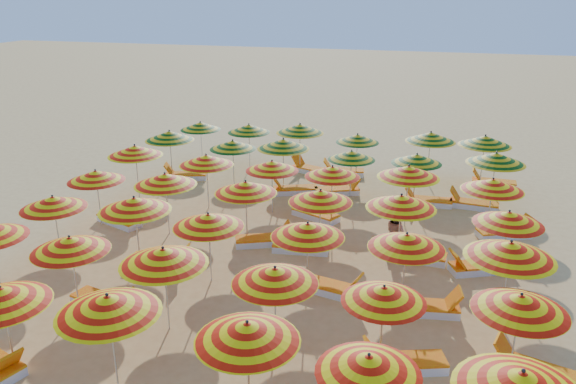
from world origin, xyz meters
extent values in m
plane|color=#E1B164|center=(0.00, 0.00, 0.00)|extent=(120.00, 120.00, 0.00)
cylinder|color=silver|center=(-3.68, -7.43, 0.96)|extent=(0.04, 0.04, 1.92)
cone|color=#D66600|center=(-3.68, -7.43, 1.79)|extent=(2.27, 2.27, 0.37)
sphere|color=black|center=(-3.68, -7.43, 2.00)|extent=(0.06, 0.06, 0.06)
cylinder|color=silver|center=(-1.35, -7.26, 1.01)|extent=(0.04, 0.04, 2.02)
cone|color=#D66600|center=(-1.35, -7.26, 1.89)|extent=(2.52, 2.52, 0.39)
sphere|color=black|center=(-1.35, -7.26, 2.11)|extent=(0.07, 0.07, 0.07)
cylinder|color=silver|center=(1.47, -7.26, 0.97)|extent=(0.04, 0.04, 1.93)
cone|color=#D66600|center=(1.47, -7.26, 1.81)|extent=(2.33, 2.33, 0.37)
sphere|color=black|center=(1.47, -7.26, 2.02)|extent=(0.06, 0.06, 0.06)
cone|color=#D66600|center=(3.66, -7.42, 1.68)|extent=(2.28, 2.28, 0.34)
sphere|color=black|center=(3.66, -7.42, 1.88)|extent=(0.06, 0.06, 0.06)
cone|color=#D66600|center=(5.99, -7.56, 1.92)|extent=(2.53, 2.53, 0.39)
sphere|color=black|center=(5.99, -7.56, 2.15)|extent=(0.07, 0.07, 0.07)
cylinder|color=silver|center=(-3.91, -4.93, 0.95)|extent=(0.04, 0.04, 1.89)
cone|color=#D66600|center=(-3.91, -4.93, 1.77)|extent=(2.01, 2.01, 0.36)
sphere|color=black|center=(-3.91, -4.93, 1.98)|extent=(0.06, 0.06, 0.06)
cylinder|color=silver|center=(-1.31, -5.12, 1.01)|extent=(0.04, 0.04, 2.02)
cone|color=#D66600|center=(-1.31, -5.12, 1.89)|extent=(2.36, 2.36, 0.39)
sphere|color=black|center=(-1.31, -5.12, 2.11)|extent=(0.07, 0.07, 0.07)
cylinder|color=silver|center=(1.31, -5.10, 0.95)|extent=(0.04, 0.04, 1.91)
cone|color=#D66600|center=(1.31, -5.10, 1.78)|extent=(2.19, 2.19, 0.36)
sphere|color=black|center=(1.31, -5.10, 1.99)|extent=(0.06, 0.06, 0.06)
cylinder|color=silver|center=(3.63, -5.01, 0.89)|extent=(0.03, 0.03, 1.77)
cone|color=#D66600|center=(3.63, -5.01, 1.65)|extent=(1.82, 1.82, 0.34)
sphere|color=black|center=(3.63, -5.01, 1.85)|extent=(0.06, 0.06, 0.06)
cylinder|color=silver|center=(6.26, -4.82, 0.94)|extent=(0.04, 0.04, 1.89)
cone|color=#D66600|center=(6.26, -4.82, 1.76)|extent=(2.43, 2.43, 0.36)
sphere|color=black|center=(6.26, -4.82, 1.97)|extent=(0.06, 0.06, 0.06)
cylinder|color=silver|center=(-6.14, -2.64, 0.94)|extent=(0.04, 0.04, 1.89)
cone|color=#D66600|center=(-6.14, -2.64, 1.76)|extent=(2.43, 2.43, 0.36)
sphere|color=black|center=(-6.14, -2.64, 1.97)|extent=(0.06, 0.06, 0.06)
cylinder|color=silver|center=(-3.61, -2.44, 1.02)|extent=(0.04, 0.04, 2.04)
cone|color=#D66600|center=(-3.61, -2.44, 1.90)|extent=(2.09, 2.09, 0.39)
sphere|color=black|center=(-3.61, -2.44, 2.12)|extent=(0.07, 0.07, 0.07)
cylinder|color=silver|center=(-1.27, -2.71, 0.96)|extent=(0.04, 0.04, 1.92)
cone|color=#D66600|center=(-1.27, -2.71, 1.79)|extent=(2.53, 2.53, 0.37)
sphere|color=black|center=(-1.27, -2.71, 2.00)|extent=(0.06, 0.06, 0.06)
cylinder|color=silver|center=(1.41, -2.59, 0.96)|extent=(0.04, 0.04, 1.92)
cone|color=#D66600|center=(1.41, -2.59, 1.79)|extent=(2.27, 2.27, 0.37)
sphere|color=black|center=(1.41, -2.59, 2.00)|extent=(0.06, 0.06, 0.06)
cylinder|color=silver|center=(3.87, -2.54, 0.95)|extent=(0.04, 0.04, 1.90)
cone|color=#D66600|center=(3.87, -2.54, 1.78)|extent=(2.14, 2.14, 0.36)
sphere|color=black|center=(3.87, -2.54, 1.98)|extent=(0.06, 0.06, 0.06)
cylinder|color=silver|center=(6.21, -2.72, 1.03)|extent=(0.04, 0.04, 2.07)
cone|color=#D66600|center=(6.21, -2.72, 1.93)|extent=(2.25, 2.25, 0.39)
sphere|color=black|center=(6.21, -2.72, 2.16)|extent=(0.07, 0.07, 0.07)
cylinder|color=silver|center=(-6.41, -0.14, 0.94)|extent=(0.04, 0.04, 1.88)
cone|color=#D66600|center=(-6.41, -0.14, 1.75)|extent=(2.22, 2.22, 0.36)
sphere|color=black|center=(-6.41, -0.14, 1.96)|extent=(0.06, 0.06, 0.06)
cylinder|color=silver|center=(-3.86, -0.15, 1.00)|extent=(0.04, 0.04, 2.00)
cone|color=#D66600|center=(-3.86, -0.15, 1.87)|extent=(2.28, 2.28, 0.38)
sphere|color=black|center=(-3.86, -0.15, 2.09)|extent=(0.07, 0.07, 0.07)
cylinder|color=silver|center=(-1.20, -0.03, 0.97)|extent=(0.04, 0.04, 1.95)
cone|color=#D66600|center=(-1.20, -0.03, 1.82)|extent=(2.57, 2.57, 0.37)
sphere|color=black|center=(-1.20, -0.03, 2.03)|extent=(0.06, 0.06, 0.06)
cylinder|color=silver|center=(1.17, -0.12, 0.96)|extent=(0.04, 0.04, 1.92)
cone|color=#D66600|center=(1.17, -0.12, 1.80)|extent=(2.10, 2.10, 0.37)
sphere|color=black|center=(1.17, -0.12, 2.01)|extent=(0.06, 0.06, 0.06)
cylinder|color=silver|center=(3.52, -0.12, 1.01)|extent=(0.04, 0.04, 2.01)
cone|color=#D66600|center=(3.52, -0.12, 1.88)|extent=(2.62, 2.62, 0.38)
sphere|color=black|center=(3.52, -0.12, 2.10)|extent=(0.07, 0.07, 0.07)
cylinder|color=silver|center=(6.39, -0.24, 0.94)|extent=(0.04, 0.04, 1.88)
cone|color=#D66600|center=(6.39, -0.24, 1.75)|extent=(2.40, 2.40, 0.36)
sphere|color=black|center=(6.39, -0.24, 1.96)|extent=(0.06, 0.06, 0.06)
cylinder|color=silver|center=(-6.48, 2.47, 1.02)|extent=(0.04, 0.04, 2.03)
cone|color=#D66600|center=(-6.48, 2.47, 1.90)|extent=(2.56, 2.56, 0.39)
sphere|color=black|center=(-6.48, 2.47, 2.12)|extent=(0.07, 0.07, 0.07)
cylinder|color=silver|center=(-3.54, 2.30, 0.98)|extent=(0.04, 0.04, 1.96)
cone|color=#D66600|center=(-3.54, 2.30, 1.83)|extent=(2.39, 2.39, 0.37)
sphere|color=black|center=(-3.54, 2.30, 2.04)|extent=(0.07, 0.07, 0.07)
cylinder|color=silver|center=(-1.17, 2.55, 0.93)|extent=(0.04, 0.04, 1.86)
cone|color=#D66600|center=(-1.17, 2.55, 1.74)|extent=(2.16, 2.16, 0.35)
sphere|color=black|center=(-1.17, 2.55, 1.94)|extent=(0.06, 0.06, 0.06)
cylinder|color=silver|center=(1.01, 2.42, 0.94)|extent=(0.04, 0.04, 1.89)
cone|color=#D66600|center=(1.01, 2.42, 1.76)|extent=(2.30, 2.30, 0.36)
sphere|color=black|center=(1.01, 2.42, 1.97)|extent=(0.06, 0.06, 0.06)
cylinder|color=silver|center=(3.50, 2.61, 1.03)|extent=(0.04, 0.04, 2.05)
cone|color=#D66600|center=(3.50, 2.61, 1.92)|extent=(2.39, 2.39, 0.39)
sphere|color=black|center=(3.50, 2.61, 2.14)|extent=(0.07, 0.07, 0.07)
cylinder|color=silver|center=(6.11, 2.32, 0.97)|extent=(0.04, 0.04, 1.94)
cone|color=#D66600|center=(6.11, 2.32, 1.81)|extent=(1.95, 1.95, 0.37)
sphere|color=black|center=(6.11, 2.32, 2.03)|extent=(0.06, 0.06, 0.06)
cylinder|color=silver|center=(-6.33, 4.92, 1.01)|extent=(0.04, 0.04, 2.02)
cone|color=#645E03|center=(-6.33, 4.92, 1.88)|extent=(2.47, 2.47, 0.38)
sphere|color=black|center=(-6.33, 4.92, 2.10)|extent=(0.07, 0.07, 0.07)
cylinder|color=silver|center=(-3.52, 4.84, 0.93)|extent=(0.04, 0.04, 1.85)
cone|color=#645E03|center=(-3.52, 4.84, 1.73)|extent=(2.03, 2.03, 0.35)
sphere|color=black|center=(-3.52, 4.84, 1.93)|extent=(0.06, 0.06, 0.06)
cylinder|color=silver|center=(-1.44, 4.87, 1.02)|extent=(0.04, 0.04, 2.05)
cone|color=#645E03|center=(-1.44, 4.87, 1.91)|extent=(2.55, 2.55, 0.39)
sphere|color=black|center=(-1.44, 4.87, 2.13)|extent=(0.07, 0.07, 0.07)
cylinder|color=silver|center=(1.24, 4.84, 0.90)|extent=(0.03, 0.03, 1.79)
cone|color=#645E03|center=(1.24, 4.84, 1.67)|extent=(2.30, 2.30, 0.34)
sphere|color=black|center=(1.24, 4.84, 1.87)|extent=(0.06, 0.06, 0.06)
cylinder|color=silver|center=(3.63, 4.89, 0.92)|extent=(0.04, 0.04, 1.84)
cone|color=#645E03|center=(3.63, 4.89, 1.72)|extent=(2.31, 2.31, 0.35)
sphere|color=black|center=(3.63, 4.89, 1.92)|extent=(0.06, 0.06, 0.06)
cylinder|color=silver|center=(6.35, 5.03, 1.03)|extent=(0.04, 0.04, 2.06)
cone|color=#645E03|center=(6.35, 5.03, 1.92)|extent=(2.30, 2.30, 0.39)
sphere|color=black|center=(6.35, 5.03, 2.15)|extent=(0.07, 0.07, 0.07)
cylinder|color=silver|center=(-6.15, 7.56, 0.91)|extent=(0.03, 0.03, 1.83)
cone|color=#645E03|center=(-6.15, 7.56, 1.70)|extent=(2.39, 2.39, 0.35)
sphere|color=black|center=(-6.15, 7.56, 1.90)|extent=(0.06, 0.06, 0.06)
cylinder|color=silver|center=(-3.77, 7.43, 0.95)|extent=(0.04, 0.04, 1.90)
cone|color=#645E03|center=(-3.77, 7.43, 1.77)|extent=(2.50, 2.50, 0.36)
sphere|color=black|center=(-3.77, 7.43, 1.98)|extent=(0.06, 0.06, 0.06)
cylinder|color=silver|center=(-1.45, 7.45, 1.03)|extent=(0.04, 0.04, 2.06)
cone|color=#645E03|center=(-1.45, 7.45, 1.92)|extent=(2.27, 2.27, 0.39)
sphere|color=black|center=(-1.45, 7.45, 2.14)|extent=(0.07, 0.07, 0.07)
cylinder|color=silver|center=(1.05, 7.35, 0.90)|extent=(0.03, 0.03, 1.81)
cone|color=#645E03|center=(1.05, 7.35, 1.69)|extent=(1.93, 1.93, 0.34)
sphere|color=black|center=(1.05, 7.35, 1.89)|extent=(0.06, 0.06, 0.06)
cylinder|color=silver|center=(3.99, 7.59, 1.02)|extent=(0.04, 0.04, 2.04)
cone|color=#645E03|center=(3.99, 7.59, 1.90)|extent=(2.25, 2.25, 0.39)
sphere|color=black|center=(3.99, 7.59, 2.12)|extent=(0.07, 0.07, 0.07)
cylinder|color=silver|center=(6.08, 7.46, 1.03)|extent=(0.04, 0.04, 2.06)
cone|color=#645E03|center=(6.08, 7.46, 1.93)|extent=(2.69, 2.69, 0.39)
sphere|color=black|center=(6.08, 7.46, 2.15)|extent=(0.07, 0.07, 0.07)
cube|color=orange|center=(-3.56, -7.70, 0.45)|extent=(0.53, 0.66, 0.48)
cube|color=white|center=(-3.36, -4.73, 0.10)|extent=(1.79, 0.96, 0.20)
cube|color=orange|center=(-3.36, -4.73, 0.23)|extent=(1.79, 0.96, 0.06)
cube|color=orange|center=(-2.67, -4.89, 0.45)|extent=(0.49, 0.65, 0.48)
cube|color=white|center=(4.18, -5.11, 0.10)|extent=(1.80, 1.11, 0.20)
cube|color=orange|center=(4.18, -5.11, 0.23)|extent=(1.80, 1.11, 0.06)
cube|color=orange|center=(3.52, -5.35, 0.45)|extent=(0.54, 0.67, 0.48)
cube|color=white|center=(6.81, -4.66, 0.10)|extent=(1.79, 1.03, 0.20)
cube|color=orange|center=(6.81, -4.66, 0.23)|extent=(1.79, 1.03, 0.06)
cube|color=orange|center=(6.14, -4.46, 0.45)|extent=(0.51, 0.66, 0.48)
cube|color=white|center=(-3.06, -2.32, 0.10)|extent=(1.73, 0.69, 0.20)
cube|color=orange|center=(-3.06, -2.32, 0.23)|extent=(1.73, 0.69, 0.06)
cube|color=orange|center=(-2.36, -2.27, 0.45)|extent=(0.40, 0.60, 0.48)
cube|color=white|center=(1.96, -2.45, 0.10)|extent=(1.78, 0.92, 0.20)
cube|color=orange|center=(1.96, -2.45, 0.23)|extent=(1.78, 0.92, 0.06)
cube|color=orange|center=(2.64, -2.59, 0.45)|extent=(0.48, 0.64, 0.48)
cube|color=white|center=(4.42, -2.77, 0.10)|extent=(1.77, 0.84, 0.20)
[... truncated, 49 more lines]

